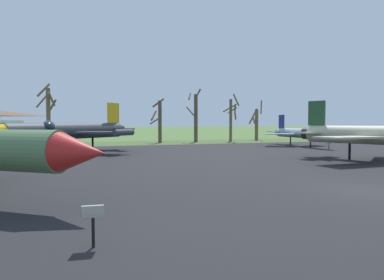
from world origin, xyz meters
name	(u,v)px	position (x,y,z in m)	size (l,w,h in m)	color
ground_plane	(365,191)	(0.00, 0.00, 0.00)	(600.00, 600.00, 0.00)	#4C6B33
asphalt_apron	(233,161)	(0.00, 13.65, 0.03)	(74.39, 45.49, 0.05)	black
grass_verge_strip	(151,143)	(0.00, 42.39, 0.03)	(134.39, 12.00, 0.06)	#45582D
info_placard_front_right	(93,221)	(-12.52, -3.55, 0.73)	(0.56, 0.34, 1.15)	black
jet_fighter_rear_center	(302,133)	(16.69, 26.74, 1.85)	(9.47, 13.38, 4.37)	#8EA3B2
info_placard_rear_center	(329,145)	(16.18, 21.02, 0.64)	(0.55, 0.38, 1.01)	black
jet_fighter_rear_left	(66,131)	(-12.77, 25.46, 2.41)	(15.03, 13.50, 5.52)	#33383D
bare_tree_left_of_center	(48,112)	(-15.00, 45.09, 4.82)	(3.03, 2.83, 9.22)	brown
bare_tree_center	(159,120)	(1.26, 41.87, 3.61)	(2.54, 1.98, 7.12)	brown
bare_tree_right_of_center	(195,116)	(7.59, 42.54, 4.31)	(2.44, 2.89, 8.84)	brown
bare_tree_far_right	(232,117)	(13.83, 41.78, 4.17)	(2.37, 3.12, 8.01)	brown
bare_tree_backdrop_extra	(256,123)	(20.53, 45.09, 3.22)	(2.52, 2.53, 7.35)	brown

